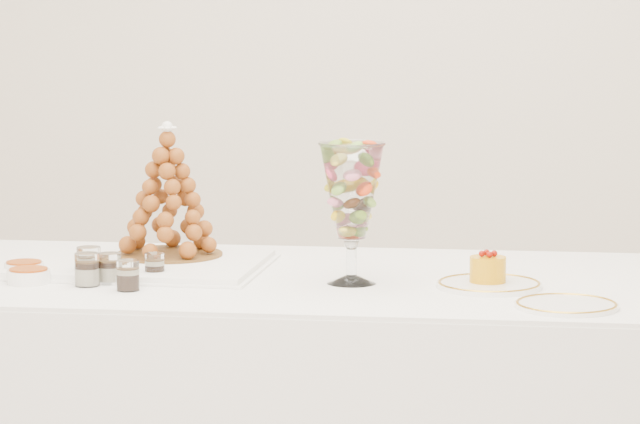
# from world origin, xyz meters

# --- Properties ---
(lace_tray) EXTENTS (0.58, 0.43, 0.02)m
(lace_tray) POSITION_xyz_m (-0.42, 0.26, 0.85)
(lace_tray) COLOR white
(lace_tray) RESTS_ON buffet_table
(macaron_vase) EXTENTS (0.15, 0.15, 0.32)m
(macaron_vase) POSITION_xyz_m (0.12, 0.15, 1.05)
(macaron_vase) COLOR white
(macaron_vase) RESTS_ON buffet_table
(cake_plate) EXTENTS (0.24, 0.24, 0.01)m
(cake_plate) POSITION_xyz_m (0.43, 0.15, 0.84)
(cake_plate) COLOR white
(cake_plate) RESTS_ON buffet_table
(spare_plate) EXTENTS (0.22, 0.22, 0.01)m
(spare_plate) POSITION_xyz_m (0.61, -0.05, 0.84)
(spare_plate) COLOR white
(spare_plate) RESTS_ON buffet_table
(verrine_a) EXTENTS (0.07, 0.07, 0.08)m
(verrine_a) POSITION_xyz_m (-0.50, 0.10, 0.87)
(verrine_a) COLOR white
(verrine_a) RESTS_ON buffet_table
(verrine_b) EXTENTS (0.06, 0.06, 0.07)m
(verrine_b) POSITION_xyz_m (-0.43, 0.05, 0.87)
(verrine_b) COLOR white
(verrine_b) RESTS_ON buffet_table
(verrine_c) EXTENTS (0.05, 0.05, 0.06)m
(verrine_c) POSITION_xyz_m (-0.34, 0.12, 0.87)
(verrine_c) COLOR white
(verrine_c) RESTS_ON buffet_table
(verrine_d) EXTENTS (0.07, 0.07, 0.08)m
(verrine_d) POSITION_xyz_m (-0.47, 0.02, 0.87)
(verrine_d) COLOR white
(verrine_d) RESTS_ON buffet_table
(verrine_e) EXTENTS (0.06, 0.06, 0.07)m
(verrine_e) POSITION_xyz_m (-0.36, -0.02, 0.87)
(verrine_e) COLOR white
(verrine_e) RESTS_ON buffet_table
(ramekin_back) EXTENTS (0.09, 0.09, 0.03)m
(ramekin_back) POSITION_xyz_m (-0.66, 0.12, 0.85)
(ramekin_back) COLOR white
(ramekin_back) RESTS_ON buffet_table
(ramekin_front) EXTENTS (0.10, 0.10, 0.03)m
(ramekin_front) POSITION_xyz_m (-0.62, 0.03, 0.85)
(ramekin_front) COLOR white
(ramekin_front) RESTS_ON buffet_table
(croquembouche) EXTENTS (0.27, 0.27, 0.33)m
(croquembouche) POSITION_xyz_m (-0.37, 0.34, 1.02)
(croquembouche) COLOR brown
(croquembouche) RESTS_ON lace_tray
(mousse_cake) EXTENTS (0.08, 0.08, 0.07)m
(mousse_cake) POSITION_xyz_m (0.43, 0.16, 0.88)
(mousse_cake) COLOR orange
(mousse_cake) RESTS_ON cake_plate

